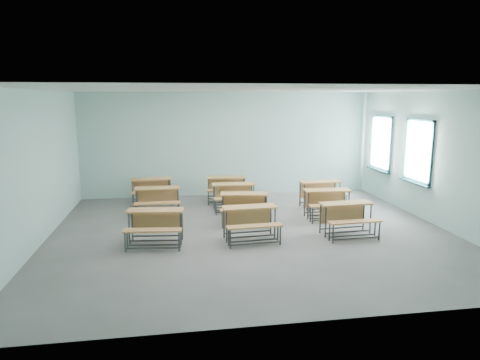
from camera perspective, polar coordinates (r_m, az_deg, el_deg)
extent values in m
cube|color=slate|center=(9.83, 1.54, -7.10)|extent=(9.00, 8.00, 0.02)
cube|color=white|center=(9.34, 1.64, 12.03)|extent=(9.00, 8.00, 0.02)
cube|color=#A9D4CA|center=(13.38, -1.57, 4.79)|extent=(9.00, 0.02, 3.20)
cube|color=#A9D4CA|center=(5.64, 9.11, -3.92)|extent=(9.00, 0.02, 3.20)
cube|color=#A9D4CA|center=(9.70, -25.61, 1.37)|extent=(0.02, 8.00, 3.20)
cube|color=#A9D4CA|center=(11.19, 24.96, 2.56)|extent=(0.02, 8.00, 3.20)
cube|color=#184045|center=(13.65, 18.09, 1.54)|extent=(0.06, 1.20, 0.06)
cube|color=#184045|center=(13.50, 18.48, 8.00)|extent=(0.06, 1.20, 0.06)
cube|color=#184045|center=(13.05, 19.42, 4.46)|extent=(0.06, 0.06, 1.60)
cube|color=#184045|center=(14.06, 17.23, 5.02)|extent=(0.06, 0.06, 1.60)
cube|color=#184045|center=(13.55, 18.29, 4.75)|extent=(0.04, 0.04, 1.48)
cube|color=#184045|center=(13.55, 18.29, 4.75)|extent=(0.04, 1.08, 0.04)
cube|color=#184045|center=(13.64, 17.93, 1.29)|extent=(0.14, 1.28, 0.04)
cube|color=white|center=(13.56, 18.38, 4.75)|extent=(0.01, 1.08, 1.48)
cube|color=#184045|center=(11.93, 22.42, -0.04)|extent=(0.06, 1.20, 0.06)
cube|color=#184045|center=(11.76, 22.97, 7.34)|extent=(0.06, 1.20, 0.06)
cube|color=#184045|center=(11.35, 24.19, 3.24)|extent=(0.06, 0.06, 1.60)
cube|color=#184045|center=(12.31, 21.31, 3.98)|extent=(0.06, 0.06, 1.60)
cube|color=#184045|center=(11.82, 22.69, 3.63)|extent=(0.04, 0.04, 1.48)
cube|color=#184045|center=(11.82, 22.69, 3.63)|extent=(0.04, 1.08, 0.04)
cube|color=#184045|center=(11.92, 22.23, -0.33)|extent=(0.14, 1.28, 0.04)
cube|color=white|center=(11.84, 22.79, 3.62)|extent=(0.01, 1.08, 1.48)
cube|color=#B57B41|center=(9.16, -11.21, -3.99)|extent=(1.20, 0.52, 0.04)
cube|color=#B57B41|center=(9.40, -10.98, -5.45)|extent=(1.10, 0.15, 0.40)
cylinder|color=#3A3D3F|center=(9.21, -14.57, -6.40)|extent=(0.04, 0.04, 0.69)
cylinder|color=#3A3D3F|center=(9.04, -7.91, -6.47)|extent=(0.04, 0.04, 0.69)
cylinder|color=#3A3D3F|center=(9.49, -14.18, -5.85)|extent=(0.04, 0.04, 0.69)
cylinder|color=#3A3D3F|center=(9.34, -7.73, -5.90)|extent=(0.04, 0.04, 0.69)
cube|color=#3A3D3F|center=(9.18, -11.21, -7.92)|extent=(1.06, 0.15, 0.03)
cube|color=#3A3D3F|center=(9.47, -10.93, -7.31)|extent=(1.06, 0.15, 0.03)
cube|color=#B57B41|center=(8.79, -11.59, -6.58)|extent=(1.18, 0.37, 0.03)
cylinder|color=#3A3D3F|center=(8.88, -15.06, -8.05)|extent=(0.04, 0.04, 0.40)
cylinder|color=#3A3D3F|center=(8.71, -8.14, -8.15)|extent=(0.04, 0.04, 0.40)
cylinder|color=#3A3D3F|center=(9.05, -14.81, -7.68)|extent=(0.04, 0.04, 0.40)
cylinder|color=#3A3D3F|center=(8.88, -8.02, -7.77)|extent=(0.04, 0.04, 0.40)
cube|color=#3A3D3F|center=(8.82, -11.60, -8.88)|extent=(1.06, 0.15, 0.03)
cube|color=#3A3D3F|center=(8.99, -11.42, -8.48)|extent=(1.06, 0.15, 0.03)
cube|color=#B57B41|center=(9.24, 1.26, -3.63)|extent=(1.18, 0.45, 0.04)
cube|color=#B57B41|center=(9.49, 1.00, -5.09)|extent=(1.10, 0.08, 0.40)
cylinder|color=#3A3D3F|center=(9.09, -1.80, -6.26)|extent=(0.04, 0.04, 0.69)
cylinder|color=#3A3D3F|center=(9.34, 4.68, -5.83)|extent=(0.04, 0.04, 0.69)
cylinder|color=#3A3D3F|center=(9.38, -2.15, -5.72)|extent=(0.04, 0.04, 0.69)
cylinder|color=#3A3D3F|center=(9.62, 4.14, -5.32)|extent=(0.04, 0.04, 0.69)
cube|color=#3A3D3F|center=(9.27, 1.48, -7.52)|extent=(1.07, 0.09, 0.03)
cube|color=#3A3D3F|center=(9.56, 1.03, -6.94)|extent=(1.07, 0.09, 0.03)
cube|color=#B57B41|center=(8.89, 1.96, -6.16)|extent=(1.17, 0.31, 0.03)
cylinder|color=#3A3D3F|center=(8.76, -1.31, -7.92)|extent=(0.04, 0.04, 0.40)
cylinder|color=#3A3D3F|center=(9.01, 5.41, -7.42)|extent=(0.04, 0.04, 0.40)
cylinder|color=#3A3D3F|center=(8.93, -1.54, -7.55)|extent=(0.04, 0.04, 0.40)
cylinder|color=#3A3D3F|center=(9.18, 5.06, -7.07)|extent=(0.04, 0.04, 0.40)
cube|color=#3A3D3F|center=(8.91, 2.10, -8.43)|extent=(1.07, 0.09, 0.03)
cube|color=#3A3D3F|center=(9.08, 1.80, -8.06)|extent=(1.07, 0.09, 0.03)
cube|color=#B57B41|center=(9.85, 13.95, -3.05)|extent=(1.18, 0.44, 0.04)
cube|color=#B57B41|center=(10.08, 13.44, -4.44)|extent=(1.10, 0.07, 0.40)
cylinder|color=#3A3D3F|center=(9.59, 11.37, -5.56)|extent=(0.04, 0.04, 0.69)
cylinder|color=#3A3D3F|center=(10.05, 16.99, -5.07)|extent=(0.04, 0.04, 0.69)
cylinder|color=#3A3D3F|center=(9.86, 10.66, -5.07)|extent=(0.04, 0.04, 0.69)
cylinder|color=#3A3D3F|center=(10.31, 16.17, -4.62)|extent=(0.04, 0.04, 0.69)
cube|color=#3A3D3F|center=(9.88, 14.18, -6.69)|extent=(1.07, 0.08, 0.03)
cube|color=#3A3D3F|center=(10.14, 13.41, -6.19)|extent=(1.07, 0.08, 0.03)
cube|color=#B57B41|center=(9.52, 15.08, -5.38)|extent=(1.17, 0.30, 0.03)
cylinder|color=#3A3D3F|center=(9.28, 12.31, -7.08)|extent=(0.04, 0.04, 0.40)
cylinder|color=#3A3D3F|center=(9.75, 18.08, -6.49)|extent=(0.04, 0.04, 0.40)
cylinder|color=#3A3D3F|center=(9.44, 11.86, -6.75)|extent=(0.04, 0.04, 0.40)
cylinder|color=#3A3D3F|center=(9.90, 17.55, -6.20)|extent=(0.04, 0.04, 0.40)
cube|color=#3A3D3F|center=(9.54, 15.23, -7.50)|extent=(1.07, 0.08, 0.03)
cube|color=#3A3D3F|center=(9.70, 14.74, -7.17)|extent=(1.07, 0.08, 0.03)
cube|color=#B57B41|center=(10.49, 0.58, -1.86)|extent=(1.20, 0.54, 0.04)
cube|color=#B57B41|center=(10.74, 0.54, -3.19)|extent=(1.10, 0.17, 0.40)
cylinder|color=#3A3D3F|center=(10.43, -2.33, -4.01)|extent=(0.04, 0.04, 0.69)
cylinder|color=#3A3D3F|center=(10.46, 3.52, -3.97)|extent=(0.04, 0.04, 0.69)
cylinder|color=#3A3D3F|center=(10.73, -2.30, -3.58)|extent=(0.04, 0.04, 0.69)
cylinder|color=#3A3D3F|center=(10.76, 3.39, -3.55)|extent=(0.04, 0.04, 0.69)
cube|color=#3A3D3F|center=(10.50, 0.60, -5.30)|extent=(1.06, 0.17, 0.03)
cube|color=#3A3D3F|center=(10.80, 0.54, -4.84)|extent=(1.06, 0.17, 0.03)
cube|color=#B57B41|center=(10.11, 0.65, -4.04)|extent=(1.18, 0.40, 0.03)
cylinder|color=#3A3D3F|center=(10.08, -2.37, -5.38)|extent=(0.04, 0.04, 0.40)
cylinder|color=#3A3D3F|center=(10.11, 3.70, -5.34)|extent=(0.04, 0.04, 0.40)
cylinder|color=#3A3D3F|center=(10.26, -2.35, -5.09)|extent=(0.04, 0.04, 0.40)
cylinder|color=#3A3D3F|center=(10.29, 3.61, -5.05)|extent=(0.04, 0.04, 0.40)
cube|color=#3A3D3F|center=(10.12, 0.67, -6.04)|extent=(1.06, 0.17, 0.03)
cube|color=#3A3D3F|center=(10.29, 0.63, -5.74)|extent=(1.06, 0.17, 0.03)
cube|color=#B57B41|center=(11.13, 11.54, -1.34)|extent=(1.17, 0.42, 0.04)
cube|color=#B57B41|center=(11.36, 11.20, -2.61)|extent=(1.10, 0.05, 0.40)
cylinder|color=#3A3D3F|center=(10.91, 9.07, -3.46)|extent=(0.04, 0.04, 0.69)
cylinder|color=#3A3D3F|center=(11.25, 14.30, -3.23)|extent=(0.04, 0.04, 0.69)
cylinder|color=#3A3D3F|center=(11.20, 8.63, -3.07)|extent=(0.04, 0.04, 0.69)
cylinder|color=#3A3D3F|center=(11.53, 13.74, -2.86)|extent=(0.04, 0.04, 0.69)
cube|color=#3A3D3F|center=(11.13, 11.68, -4.58)|extent=(1.07, 0.06, 0.03)
cube|color=#3A3D3F|center=(11.42, 11.18, -4.17)|extent=(1.07, 0.06, 0.03)
cube|color=#B57B41|center=(10.77, 12.27, -3.36)|extent=(1.17, 0.28, 0.03)
cylinder|color=#3A3D3F|center=(10.58, 9.65, -4.75)|extent=(0.04, 0.04, 0.40)
cylinder|color=#3A3D3F|center=(10.93, 15.03, -4.46)|extent=(0.04, 0.04, 0.40)
cylinder|color=#3A3D3F|center=(10.75, 9.37, -4.48)|extent=(0.04, 0.04, 0.40)
cylinder|color=#3A3D3F|center=(11.09, 14.67, -4.21)|extent=(0.04, 0.04, 0.40)
cube|color=#3A3D3F|center=(10.77, 12.36, -5.24)|extent=(1.07, 0.06, 0.03)
cube|color=#3A3D3F|center=(10.94, 12.04, -4.98)|extent=(1.07, 0.06, 0.03)
cube|color=#B57B41|center=(11.36, -10.98, -1.08)|extent=(1.17, 0.41, 0.04)
cube|color=#B57B41|center=(11.59, -10.92, -2.32)|extent=(1.10, 0.04, 0.40)
cylinder|color=#3A3D3F|center=(11.31, -13.63, -3.13)|extent=(0.04, 0.04, 0.69)
cylinder|color=#3A3D3F|center=(11.29, -8.22, -2.95)|extent=(0.04, 0.04, 0.69)
cylinder|color=#3A3D3F|center=(11.61, -13.54, -2.76)|extent=(0.04, 0.04, 0.69)
cylinder|color=#3A3D3F|center=(11.59, -8.27, -2.59)|extent=(0.04, 0.04, 0.69)
cube|color=#3A3D3F|center=(11.35, -10.88, -4.25)|extent=(1.07, 0.05, 0.03)
cube|color=#3A3D3F|center=(11.65, -10.87, -3.86)|extent=(1.07, 0.05, 0.03)
cube|color=#B57B41|center=(10.97, -10.96, -3.05)|extent=(1.17, 0.26, 0.03)
cylinder|color=#3A3D3F|center=(10.96, -13.72, -4.36)|extent=(0.04, 0.04, 0.40)
cylinder|color=#3A3D3F|center=(10.93, -8.13, -4.18)|extent=(0.04, 0.04, 0.40)
cylinder|color=#3A3D3F|center=(11.13, -13.66, -4.11)|extent=(0.04, 0.04, 0.40)
cylinder|color=#3A3D3F|center=(11.11, -8.16, -3.93)|extent=(0.04, 0.04, 0.40)
cube|color=#3A3D3F|center=(10.96, -10.91, -4.90)|extent=(1.07, 0.05, 0.03)
cube|color=#3A3D3F|center=(11.14, -10.89, -4.64)|extent=(1.07, 0.05, 0.03)
cube|color=#B57B41|center=(11.67, -0.86, -0.56)|extent=(1.17, 0.41, 0.04)
cube|color=#B57B41|center=(11.90, -0.96, -1.78)|extent=(1.10, 0.04, 0.40)
cylinder|color=#3A3D3F|center=(11.54, -3.38, -2.55)|extent=(0.04, 0.04, 0.69)
cylinder|color=#3A3D3F|center=(11.67, 1.84, -2.38)|extent=(0.04, 0.04, 0.69)
cylinder|color=#3A3D3F|center=(11.84, -3.51, -2.20)|extent=(0.04, 0.04, 0.69)
cylinder|color=#3A3D3F|center=(11.97, 1.59, -2.04)|extent=(0.04, 0.04, 0.69)
cube|color=#3A3D3F|center=(11.65, -0.75, -3.65)|extent=(1.07, 0.05, 0.03)
cube|color=#3A3D3F|center=(11.95, -0.94, -3.28)|extent=(1.07, 0.05, 0.03)
cube|color=#B57B41|center=(11.28, -0.56, -2.46)|extent=(1.17, 0.26, 0.03)
cylinder|color=#3A3D3F|center=(11.19, -3.20, -3.74)|extent=(0.04, 0.04, 0.40)
cylinder|color=#3A3D3F|center=(11.32, 2.18, -3.55)|extent=(0.04, 0.04, 0.40)
cylinder|color=#3A3D3F|center=(11.36, -3.28, -3.50)|extent=(0.04, 0.04, 0.40)
cylinder|color=#3A3D3F|center=(11.50, 2.02, -3.32)|extent=(0.04, 0.04, 0.40)
cube|color=#3A3D3F|center=(11.27, -0.49, -4.25)|extent=(1.07, 0.05, 0.03)
cube|color=#3A3D3F|center=(11.45, -0.61, -4.01)|extent=(1.07, 0.05, 0.03)
cube|color=#B57B41|center=(12.22, 10.66, -0.22)|extent=(1.19, 0.47, 0.04)
cube|color=#B57B41|center=(12.44, 10.28, -1.40)|extent=(1.10, 0.10, 0.40)
cylinder|color=#3A3D3F|center=(11.95, 8.56, -2.18)|extent=(0.04, 0.04, 0.69)
cylinder|color=#3A3D3F|center=(12.38, 13.15, -1.89)|extent=(0.04, 0.04, 0.69)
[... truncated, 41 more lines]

